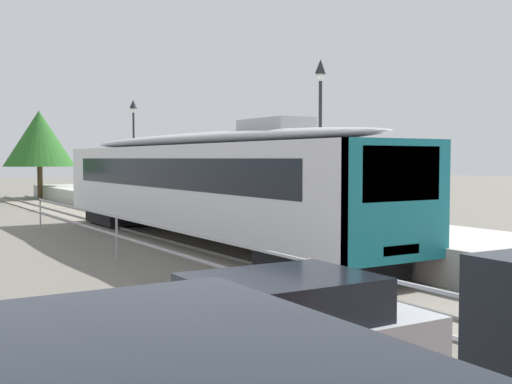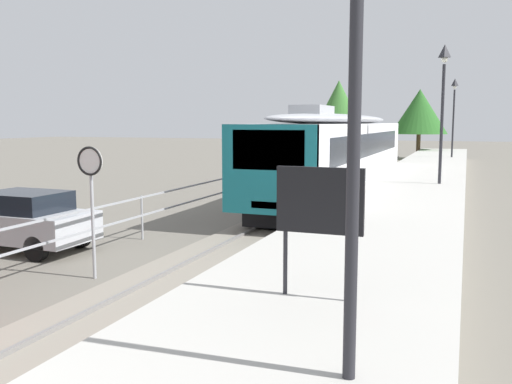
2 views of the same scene
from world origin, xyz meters
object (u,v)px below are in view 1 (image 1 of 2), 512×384
Objects in this scene: platform_lamp_mid_platform at (320,107)px; parked_hatchback_silver at (267,344)px; platform_lamp_far_end at (134,128)px; commuter_train at (198,180)px.

parked_hatchback_silver is (-9.77, -11.78, -3.83)m from platform_lamp_mid_platform.
parked_hatchback_silver is at bearing -108.27° from platform_lamp_far_end.
commuter_train is 4.63× the size of parked_hatchback_silver.
platform_lamp_mid_platform is 15.78m from parked_hatchback_silver.
platform_lamp_mid_platform is 17.83m from platform_lamp_far_end.
platform_lamp_far_end is (0.00, 17.83, 0.00)m from platform_lamp_mid_platform.
platform_lamp_mid_platform is at bearing 50.32° from parked_hatchback_silver.
platform_lamp_far_end is 1.33× the size of parked_hatchback_silver.
commuter_train is 14.00m from parked_hatchback_silver.
platform_lamp_mid_platform is at bearing -90.00° from platform_lamp_far_end.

